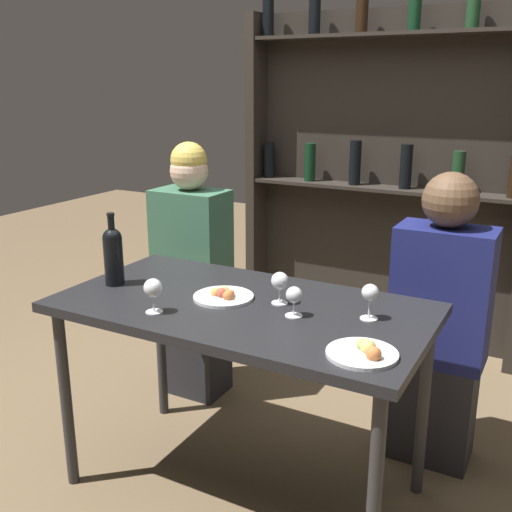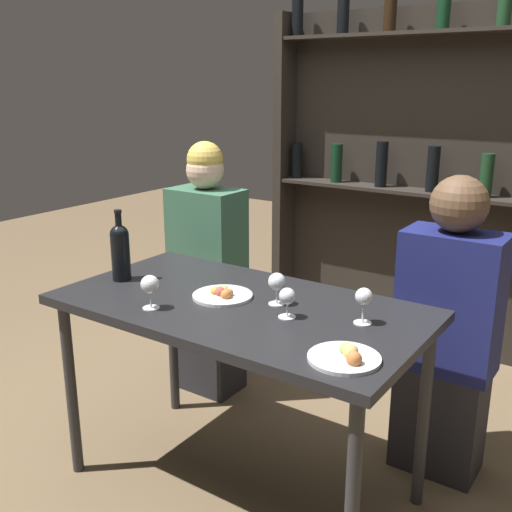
{
  "view_description": "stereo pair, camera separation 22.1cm",
  "coord_description": "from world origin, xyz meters",
  "px_view_note": "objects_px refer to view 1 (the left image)",
  "views": [
    {
      "loc": [
        1.01,
        -1.76,
        1.55
      ],
      "look_at": [
        0.0,
        0.11,
        0.93
      ],
      "focal_mm": 42.0,
      "sensor_mm": 36.0,
      "label": 1
    },
    {
      "loc": [
        1.2,
        -1.64,
        1.55
      ],
      "look_at": [
        0.0,
        0.11,
        0.93
      ],
      "focal_mm": 42.0,
      "sensor_mm": 36.0,
      "label": 2
    }
  ],
  "objects_px": {
    "wine_bottle": "(113,253)",
    "food_plate_1": "(364,352)",
    "seated_person_right": "(439,329)",
    "seated_person_left": "(192,277)",
    "food_plate_0": "(224,296)",
    "wine_glass_0": "(280,282)",
    "wine_glass_1": "(370,294)",
    "wine_glass_3": "(294,296)",
    "wine_glass_2": "(153,289)"
  },
  "relations": [
    {
      "from": "wine_glass_2",
      "to": "food_plate_0",
      "type": "distance_m",
      "value": 0.28
    },
    {
      "from": "wine_bottle",
      "to": "wine_glass_3",
      "type": "relative_size",
      "value": 2.71
    },
    {
      "from": "wine_glass_2",
      "to": "wine_glass_3",
      "type": "distance_m",
      "value": 0.48
    },
    {
      "from": "food_plate_0",
      "to": "wine_glass_1",
      "type": "bearing_deg",
      "value": 6.87
    },
    {
      "from": "wine_glass_0",
      "to": "wine_glass_1",
      "type": "bearing_deg",
      "value": 1.87
    },
    {
      "from": "wine_bottle",
      "to": "food_plate_1",
      "type": "xyz_separation_m",
      "value": [
        1.07,
        -0.15,
        -0.11
      ]
    },
    {
      "from": "wine_bottle",
      "to": "wine_glass_0",
      "type": "xyz_separation_m",
      "value": [
        0.67,
        0.12,
        -0.04
      ]
    },
    {
      "from": "wine_glass_0",
      "to": "food_plate_1",
      "type": "relative_size",
      "value": 0.56
    },
    {
      "from": "wine_glass_1",
      "to": "food_plate_0",
      "type": "xyz_separation_m",
      "value": [
        -0.53,
        -0.06,
        -0.08
      ]
    },
    {
      "from": "wine_glass_3",
      "to": "food_plate_0",
      "type": "bearing_deg",
      "value": 173.78
    },
    {
      "from": "wine_bottle",
      "to": "seated_person_right",
      "type": "bearing_deg",
      "value": 28.46
    },
    {
      "from": "seated_person_right",
      "to": "wine_glass_1",
      "type": "bearing_deg",
      "value": -106.29
    },
    {
      "from": "wine_glass_3",
      "to": "seated_person_right",
      "type": "xyz_separation_m",
      "value": [
        0.38,
        0.59,
        -0.27
      ]
    },
    {
      "from": "wine_glass_1",
      "to": "food_plate_1",
      "type": "bearing_deg",
      "value": -74.56
    },
    {
      "from": "seated_person_left",
      "to": "food_plate_1",
      "type": "bearing_deg",
      "value": -34.17
    },
    {
      "from": "wine_bottle",
      "to": "wine_glass_3",
      "type": "bearing_deg",
      "value": 2.32
    },
    {
      "from": "wine_glass_3",
      "to": "seated_person_left",
      "type": "height_order",
      "value": "seated_person_left"
    },
    {
      "from": "wine_glass_2",
      "to": "food_plate_1",
      "type": "height_order",
      "value": "wine_glass_2"
    },
    {
      "from": "wine_glass_3",
      "to": "seated_person_left",
      "type": "distance_m",
      "value": 1.04
    },
    {
      "from": "wine_glass_3",
      "to": "seated_person_right",
      "type": "relative_size",
      "value": 0.09
    },
    {
      "from": "wine_glass_0",
      "to": "seated_person_right",
      "type": "bearing_deg",
      "value": 46.63
    },
    {
      "from": "wine_glass_1",
      "to": "seated_person_left",
      "type": "relative_size",
      "value": 0.1
    },
    {
      "from": "seated_person_right",
      "to": "seated_person_left",
      "type": "bearing_deg",
      "value": 180.0
    },
    {
      "from": "wine_glass_0",
      "to": "seated_person_left",
      "type": "xyz_separation_m",
      "value": [
        -0.73,
        0.5,
        -0.24
      ]
    },
    {
      "from": "wine_glass_3",
      "to": "wine_glass_2",
      "type": "bearing_deg",
      "value": -155.73
    },
    {
      "from": "wine_bottle",
      "to": "seated_person_right",
      "type": "xyz_separation_m",
      "value": [
        1.14,
        0.62,
        -0.32
      ]
    },
    {
      "from": "food_plate_1",
      "to": "seated_person_right",
      "type": "height_order",
      "value": "seated_person_right"
    },
    {
      "from": "wine_glass_0",
      "to": "food_plate_1",
      "type": "distance_m",
      "value": 0.49
    },
    {
      "from": "wine_bottle",
      "to": "wine_glass_1",
      "type": "xyz_separation_m",
      "value": [
        1.0,
        0.13,
        -0.04
      ]
    },
    {
      "from": "food_plate_0",
      "to": "seated_person_left",
      "type": "height_order",
      "value": "seated_person_left"
    },
    {
      "from": "wine_glass_1",
      "to": "wine_glass_3",
      "type": "bearing_deg",
      "value": -157.46
    },
    {
      "from": "food_plate_0",
      "to": "food_plate_1",
      "type": "height_order",
      "value": "food_plate_1"
    },
    {
      "from": "wine_glass_0",
      "to": "wine_glass_1",
      "type": "xyz_separation_m",
      "value": [
        0.33,
        0.01,
        0.01
      ]
    },
    {
      "from": "food_plate_0",
      "to": "seated_person_right",
      "type": "height_order",
      "value": "seated_person_right"
    },
    {
      "from": "wine_glass_2",
      "to": "food_plate_0",
      "type": "bearing_deg",
      "value": 58.67
    },
    {
      "from": "food_plate_0",
      "to": "seated_person_left",
      "type": "distance_m",
      "value": 0.78
    },
    {
      "from": "wine_glass_2",
      "to": "food_plate_1",
      "type": "relative_size",
      "value": 0.58
    },
    {
      "from": "wine_bottle",
      "to": "seated_person_left",
      "type": "relative_size",
      "value": 0.23
    },
    {
      "from": "wine_bottle",
      "to": "food_plate_1",
      "type": "relative_size",
      "value": 1.35
    },
    {
      "from": "seated_person_left",
      "to": "seated_person_right",
      "type": "bearing_deg",
      "value": -0.0
    },
    {
      "from": "wine_glass_3",
      "to": "food_plate_1",
      "type": "relative_size",
      "value": 0.5
    },
    {
      "from": "wine_bottle",
      "to": "seated_person_right",
      "type": "height_order",
      "value": "seated_person_right"
    },
    {
      "from": "wine_glass_0",
      "to": "wine_glass_1",
      "type": "distance_m",
      "value": 0.33
    },
    {
      "from": "wine_bottle",
      "to": "wine_glass_2",
      "type": "distance_m",
      "value": 0.37
    },
    {
      "from": "food_plate_1",
      "to": "seated_person_right",
      "type": "distance_m",
      "value": 0.8
    },
    {
      "from": "wine_glass_0",
      "to": "food_plate_0",
      "type": "xyz_separation_m",
      "value": [
        -0.2,
        -0.05,
        -0.07
      ]
    },
    {
      "from": "wine_glass_1",
      "to": "wine_glass_2",
      "type": "xyz_separation_m",
      "value": [
        -0.67,
        -0.3,
        -0.0
      ]
    },
    {
      "from": "wine_glass_2",
      "to": "seated_person_left",
      "type": "distance_m",
      "value": 0.91
    },
    {
      "from": "wine_glass_1",
      "to": "food_plate_1",
      "type": "height_order",
      "value": "wine_glass_1"
    },
    {
      "from": "wine_glass_0",
      "to": "wine_glass_2",
      "type": "distance_m",
      "value": 0.45
    }
  ]
}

